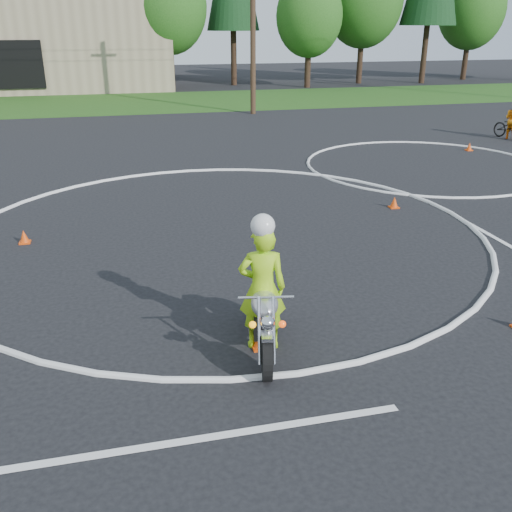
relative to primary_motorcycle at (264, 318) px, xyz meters
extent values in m
plane|color=black|center=(0.30, 2.27, -0.55)|extent=(120.00, 120.00, 0.00)
cube|color=#1E4714|center=(0.30, 29.27, -0.54)|extent=(120.00, 10.00, 0.02)
torus|color=silver|center=(0.30, 5.27, -0.55)|extent=(12.12, 12.12, 0.12)
torus|color=silver|center=(8.30, 10.27, -0.55)|extent=(8.10, 8.10, 0.10)
cube|color=silver|center=(-2.70, -1.73, -0.55)|extent=(8.00, 0.12, 0.01)
cylinder|color=black|center=(-0.14, -0.70, -0.23)|extent=(0.25, 0.66, 0.65)
cylinder|color=black|center=(0.15, 0.79, -0.23)|extent=(0.25, 0.66, 0.65)
cube|color=black|center=(0.01, 0.10, -0.12)|extent=(0.41, 0.64, 0.33)
ellipsoid|color=silver|center=(-0.03, -0.12, 0.29)|extent=(0.52, 0.76, 0.30)
cube|color=black|center=(0.08, 0.41, 0.25)|extent=(0.40, 0.69, 0.11)
cylinder|color=white|center=(-0.22, -0.60, 0.15)|extent=(0.12, 0.39, 0.87)
cylinder|color=silver|center=(-0.03, -0.64, 0.15)|extent=(0.12, 0.39, 0.87)
cube|color=silver|center=(-0.15, -0.72, 0.12)|extent=(0.20, 0.26, 0.05)
cylinder|color=silver|center=(-0.09, -0.44, 0.55)|extent=(0.75, 0.18, 0.04)
sphere|color=silver|center=(-0.16, -0.81, 0.37)|extent=(0.20, 0.20, 0.20)
sphere|color=#FF9C0C|center=(-0.35, -0.75, 0.34)|extent=(0.10, 0.10, 0.10)
sphere|color=#DB3E0A|center=(0.03, -0.83, 0.34)|extent=(0.10, 0.10, 0.10)
cylinder|color=silver|center=(0.27, 0.49, -0.23)|extent=(0.25, 0.87, 0.09)
imported|color=#9AD616|center=(0.00, 0.14, 0.41)|extent=(0.78, 0.59, 1.92)
sphere|color=silver|center=(-0.01, 0.09, 1.39)|extent=(0.35, 0.35, 0.35)
imported|color=black|center=(14.19, 13.74, -0.07)|extent=(1.06, 1.95, 0.97)
cone|color=#E5460C|center=(-0.04, 0.08, -0.40)|extent=(0.22, 0.22, 0.30)
cube|color=#E5460C|center=(-0.04, 0.08, -0.54)|extent=(0.24, 0.24, 0.03)
cone|color=#E5460C|center=(11.17, 12.08, -0.40)|extent=(0.22, 0.22, 0.30)
cube|color=#E5460C|center=(11.17, 12.08, -0.54)|extent=(0.24, 0.24, 0.03)
cone|color=#E5460C|center=(5.09, 6.07, -0.40)|extent=(0.22, 0.22, 0.30)
cube|color=#E5460C|center=(5.09, 6.07, -0.54)|extent=(0.24, 0.24, 0.03)
cone|color=#E5460C|center=(-4.08, 5.60, -0.40)|extent=(0.22, 0.22, 0.30)
cube|color=#E5460C|center=(-4.08, 5.60, -0.54)|extent=(0.24, 0.24, 0.03)
cube|color=black|center=(-7.70, 34.17, 1.45)|extent=(3.00, 0.16, 3.00)
cylinder|color=#382619|center=(2.30, 36.27, 1.07)|extent=(0.44, 0.44, 3.24)
ellipsoid|color=#1E5116|center=(2.30, 36.27, 5.03)|extent=(5.40, 5.40, 6.48)
cylinder|color=#382619|center=(7.30, 38.27, 1.43)|extent=(0.44, 0.44, 3.96)
cylinder|color=#382619|center=(12.30, 35.27, 0.89)|extent=(0.44, 0.44, 2.88)
ellipsoid|color=#1E5116|center=(12.30, 35.27, 4.41)|extent=(4.80, 4.80, 5.76)
cylinder|color=#382619|center=(17.30, 37.27, 1.25)|extent=(0.44, 0.44, 3.60)
cylinder|color=#382619|center=(22.30, 36.27, 1.61)|extent=(0.44, 0.44, 4.32)
cylinder|color=#382619|center=(27.30, 38.27, 1.07)|extent=(0.44, 0.44, 3.24)
ellipsoid|color=#1E5116|center=(27.30, 38.27, 5.03)|extent=(5.40, 5.40, 6.48)
cylinder|color=#382619|center=(-1.70, 37.27, 0.89)|extent=(0.44, 0.44, 2.88)
ellipsoid|color=#1E5116|center=(-1.70, 37.27, 4.41)|extent=(4.80, 4.80, 5.76)
cylinder|color=#473321|center=(5.30, 23.27, 4.45)|extent=(0.28, 0.28, 10.00)
camera|label=1|loc=(-1.83, -7.13, 4.00)|focal=40.00mm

